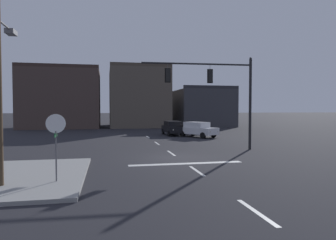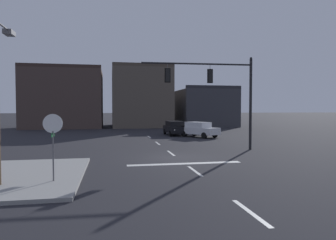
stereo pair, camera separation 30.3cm
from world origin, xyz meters
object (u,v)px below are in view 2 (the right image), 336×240
at_px(stop_sign, 53,131).
at_px(car_lot_middle, 175,128).
at_px(car_lot_nearside, 199,129).
at_px(signal_mast_near_side, 219,86).

distance_m(stop_sign, car_lot_middle, 23.30).
xyz_separation_m(car_lot_nearside, car_lot_middle, (-2.03, 2.88, 0.00)).
bearing_deg(car_lot_nearside, signal_mast_near_side, -98.10).
relative_size(signal_mast_near_side, stop_sign, 2.88).
distance_m(stop_sign, car_lot_nearside, 21.71).
height_order(signal_mast_near_side, car_lot_nearside, signal_mast_near_side).
bearing_deg(car_lot_middle, car_lot_nearside, -54.80).
height_order(signal_mast_near_side, car_lot_middle, signal_mast_near_side).
xyz_separation_m(signal_mast_near_side, car_lot_middle, (-0.60, 12.95, -3.80)).
height_order(signal_mast_near_side, stop_sign, signal_mast_near_side).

